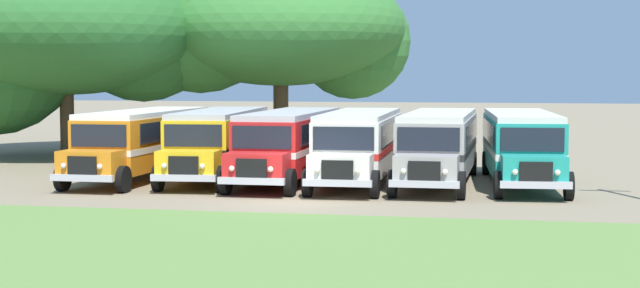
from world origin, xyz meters
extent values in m
plane|color=#84755B|center=(0.00, 0.00, 0.00)|extent=(220.00, 220.00, 0.00)
cube|color=olive|center=(0.00, -8.38, 0.00)|extent=(80.00, 11.54, 0.01)
cube|color=orange|center=(-7.69, 6.41, 1.55)|extent=(2.61, 9.23, 2.10)
cube|color=white|center=(-7.69, 6.41, 1.38)|extent=(2.64, 9.25, 0.24)
cube|color=black|center=(-6.42, 6.70, 2.05)|extent=(0.14, 8.00, 0.80)
cube|color=black|center=(-8.96, 6.73, 2.05)|extent=(0.14, 8.00, 0.80)
cube|color=silver|center=(-7.69, 6.41, 2.71)|extent=(2.53, 9.13, 0.22)
cube|color=orange|center=(-7.75, 1.11, 1.02)|extent=(2.22, 1.43, 1.05)
cube|color=black|center=(-7.76, 0.37, 1.05)|extent=(1.10, 0.11, 0.70)
cube|color=#B7B7BC|center=(-7.76, 0.33, 0.62)|extent=(2.40, 0.23, 0.24)
cube|color=black|center=(-7.75, 1.78, 2.05)|extent=(2.20, 0.09, 0.84)
cube|color=white|center=(-7.63, 11.03, 1.45)|extent=(0.90, 0.07, 1.30)
sphere|color=#EAE5C6|center=(-7.06, 0.31, 1.05)|extent=(0.20, 0.20, 0.20)
sphere|color=#EAE5C6|center=(-8.46, 0.33, 1.05)|extent=(0.20, 0.20, 0.20)
cylinder|color=black|center=(-6.55, 1.20, 0.50)|extent=(0.29, 1.00, 1.00)
cylinder|color=black|center=(-8.95, 1.23, 0.50)|extent=(0.29, 1.00, 1.00)
cylinder|color=black|center=(-6.45, 9.40, 0.50)|extent=(0.29, 1.00, 1.00)
cylinder|color=black|center=(-8.85, 9.43, 0.50)|extent=(0.29, 1.00, 1.00)
cube|color=yellow|center=(-4.65, 7.12, 1.55)|extent=(3.20, 9.36, 2.10)
cube|color=black|center=(-4.65, 7.12, 1.38)|extent=(3.23, 9.39, 0.24)
cube|color=black|center=(-3.41, 7.51, 2.05)|extent=(0.65, 7.98, 0.80)
cube|color=black|center=(-5.94, 7.32, 2.05)|extent=(0.65, 7.98, 0.80)
cube|color=#B2B2B7|center=(-4.65, 7.12, 2.71)|extent=(3.11, 9.26, 0.22)
cube|color=yellow|center=(-4.25, 1.83, 1.02)|extent=(2.30, 1.56, 1.05)
cube|color=black|center=(-4.19, 1.09, 1.05)|extent=(1.10, 0.18, 0.70)
cube|color=#B7B7BC|center=(-4.19, 1.05, 0.62)|extent=(2.41, 0.38, 0.24)
cube|color=black|center=(-4.30, 2.50, 2.05)|extent=(2.20, 0.23, 0.84)
cube|color=black|center=(-5.01, 11.72, 1.45)|extent=(0.90, 0.13, 1.30)
sphere|color=#EAE5C6|center=(-3.49, 1.10, 1.05)|extent=(0.20, 0.20, 0.20)
sphere|color=#EAE5C6|center=(-4.89, 0.99, 1.05)|extent=(0.20, 0.20, 0.20)
cylinder|color=black|center=(-3.06, 2.02, 0.50)|extent=(0.36, 1.02, 1.00)
cylinder|color=black|center=(-5.45, 1.84, 0.50)|extent=(0.36, 1.02, 1.00)
cylinder|color=black|center=(-3.69, 10.20, 0.50)|extent=(0.36, 1.02, 1.00)
cylinder|color=black|center=(-6.08, 10.02, 0.50)|extent=(0.36, 1.02, 1.00)
cube|color=red|center=(-1.50, 6.63, 1.55)|extent=(2.54, 9.21, 2.10)
cube|color=white|center=(-1.50, 6.63, 1.38)|extent=(2.57, 9.23, 0.24)
cube|color=black|center=(-0.23, 6.93, 2.05)|extent=(0.07, 8.00, 0.80)
cube|color=black|center=(-2.77, 6.94, 2.05)|extent=(0.07, 8.00, 0.80)
cube|color=#B2B2B7|center=(-1.50, 6.63, 2.71)|extent=(2.46, 9.11, 0.22)
cube|color=red|center=(-1.53, 1.33, 1.02)|extent=(2.21, 1.41, 1.05)
cube|color=black|center=(-1.53, 0.59, 1.05)|extent=(1.10, 0.10, 0.70)
cube|color=#B7B7BC|center=(-1.53, 0.55, 0.62)|extent=(2.40, 0.21, 0.24)
cube|color=black|center=(-1.52, 2.00, 2.05)|extent=(2.20, 0.07, 0.84)
cube|color=white|center=(-1.49, 11.25, 1.45)|extent=(0.90, 0.06, 1.30)
sphere|color=#EAE5C6|center=(-0.83, 0.54, 1.05)|extent=(0.20, 0.20, 0.20)
sphere|color=#EAE5C6|center=(-2.23, 0.55, 1.05)|extent=(0.20, 0.20, 0.20)
cylinder|color=black|center=(-0.33, 1.43, 0.50)|extent=(0.28, 1.00, 1.00)
cylinder|color=black|center=(-2.73, 1.44, 0.50)|extent=(0.28, 1.00, 1.00)
cylinder|color=black|center=(-0.29, 9.63, 0.50)|extent=(0.28, 1.00, 1.00)
cylinder|color=black|center=(-2.69, 9.64, 0.50)|extent=(0.28, 1.00, 1.00)
cube|color=silver|center=(1.38, 6.63, 1.55)|extent=(2.72, 9.26, 2.10)
cube|color=red|center=(1.38, 6.63, 1.38)|extent=(2.75, 9.28, 0.24)
cube|color=black|center=(2.64, 6.96, 2.05)|extent=(0.24, 8.00, 0.80)
cube|color=black|center=(0.10, 6.90, 2.05)|extent=(0.24, 8.00, 0.80)
cube|color=beige|center=(1.38, 6.63, 2.71)|extent=(2.64, 9.16, 0.22)
cube|color=silver|center=(1.50, 1.33, 1.02)|extent=(2.23, 1.45, 1.05)
cube|color=black|center=(1.52, 0.59, 1.05)|extent=(1.10, 0.13, 0.70)
cube|color=#B7B7BC|center=(1.52, 0.55, 0.62)|extent=(2.40, 0.26, 0.24)
cube|color=black|center=(1.49, 2.00, 2.05)|extent=(2.20, 0.11, 0.84)
cube|color=red|center=(1.26, 11.25, 1.45)|extent=(0.90, 0.08, 1.30)
sphere|color=#EAE5C6|center=(2.22, 0.56, 1.05)|extent=(0.20, 0.20, 0.20)
sphere|color=#EAE5C6|center=(0.82, 0.53, 1.05)|extent=(0.20, 0.20, 0.20)
cylinder|color=black|center=(2.70, 1.46, 0.50)|extent=(0.30, 1.01, 1.00)
cylinder|color=black|center=(0.30, 1.40, 0.50)|extent=(0.30, 1.01, 1.00)
cylinder|color=black|center=(2.50, 9.66, 0.50)|extent=(0.30, 1.01, 1.00)
cylinder|color=black|center=(0.10, 9.60, 0.50)|extent=(0.30, 1.01, 1.00)
cube|color=#9E9993|center=(4.54, 6.89, 1.55)|extent=(2.61, 9.23, 2.10)
cube|color=#282828|center=(4.54, 6.89, 1.38)|extent=(2.64, 9.25, 0.24)
cube|color=black|center=(5.82, 7.18, 2.05)|extent=(0.13, 8.00, 0.80)
cube|color=black|center=(3.28, 7.21, 2.05)|extent=(0.13, 8.00, 0.80)
cube|color=beige|center=(4.54, 6.89, 2.71)|extent=(2.53, 9.13, 0.22)
cube|color=#9E9993|center=(4.48, 1.59, 1.02)|extent=(2.22, 1.43, 1.05)
cube|color=black|center=(4.47, 0.85, 1.05)|extent=(1.10, 0.11, 0.70)
cube|color=#B7B7BC|center=(4.47, 0.81, 0.62)|extent=(2.40, 0.23, 0.24)
cube|color=black|center=(4.49, 2.26, 2.05)|extent=(2.20, 0.09, 0.84)
cube|color=#282828|center=(4.60, 11.51, 1.45)|extent=(0.90, 0.07, 1.30)
sphere|color=#EAE5C6|center=(5.17, 0.79, 1.05)|extent=(0.20, 0.20, 0.20)
sphere|color=#EAE5C6|center=(3.77, 0.81, 1.05)|extent=(0.20, 0.20, 0.20)
cylinder|color=black|center=(5.68, 1.68, 0.50)|extent=(0.29, 1.00, 1.00)
cylinder|color=black|center=(3.28, 1.71, 0.50)|extent=(0.29, 1.00, 1.00)
cylinder|color=black|center=(5.78, 9.88, 0.50)|extent=(0.29, 1.00, 1.00)
cylinder|color=black|center=(3.38, 9.91, 0.50)|extent=(0.29, 1.00, 1.00)
cube|color=teal|center=(7.74, 7.37, 1.55)|extent=(3.19, 9.36, 2.10)
cube|color=white|center=(7.74, 7.37, 1.38)|extent=(3.22, 9.38, 0.24)
cube|color=black|center=(8.98, 7.77, 2.05)|extent=(0.64, 7.98, 0.80)
cube|color=black|center=(6.45, 7.58, 2.05)|extent=(0.64, 7.98, 0.80)
cube|color=beige|center=(7.74, 7.37, 2.71)|extent=(3.10, 9.26, 0.22)
cube|color=teal|center=(8.14, 2.09, 1.02)|extent=(2.30, 1.56, 1.05)
cube|color=black|center=(8.19, 1.35, 1.05)|extent=(1.10, 0.18, 0.70)
cube|color=#B7B7BC|center=(8.19, 1.31, 0.62)|extent=(2.41, 0.38, 0.24)
cube|color=black|center=(8.09, 2.76, 2.05)|extent=(2.20, 0.23, 0.84)
cube|color=white|center=(7.39, 11.98, 1.45)|extent=(0.90, 0.13, 1.30)
sphere|color=#EAE5C6|center=(8.89, 1.35, 1.05)|extent=(0.20, 0.20, 0.20)
sphere|color=#EAE5C6|center=(7.50, 1.25, 1.05)|extent=(0.20, 0.20, 0.20)
cylinder|color=black|center=(9.32, 2.28, 0.50)|extent=(0.35, 1.02, 1.00)
cylinder|color=black|center=(6.93, 2.10, 0.50)|extent=(0.35, 1.02, 1.00)
cylinder|color=black|center=(8.71, 10.46, 0.50)|extent=(0.35, 1.02, 1.00)
cylinder|color=black|center=(6.31, 10.27, 0.50)|extent=(0.35, 1.02, 1.00)
cylinder|color=brown|center=(-4.85, 18.79, 2.23)|extent=(0.81, 0.81, 4.46)
ellipsoid|color=#33702D|center=(-4.85, 18.79, 6.79)|extent=(13.39, 13.28, 6.21)
sphere|color=#33702D|center=(-1.16, 20.35, 6.11)|extent=(6.32, 6.32, 6.32)
sphere|color=#33702D|center=(-8.95, 17.52, 7.49)|extent=(8.40, 8.40, 8.40)
sphere|color=#33702D|center=(-4.85, 22.10, 7.76)|extent=(6.42, 6.42, 6.42)
cylinder|color=brown|center=(-15.34, 14.76, 2.05)|extent=(0.73, 0.73, 4.09)
ellipsoid|color=#286028|center=(-15.34, 14.76, 6.63)|extent=(14.67, 14.84, 6.77)
sphere|color=#286028|center=(-11.70, 16.30, 6.85)|extent=(8.01, 8.01, 8.01)
sphere|color=#286028|center=(-15.34, 19.59, 7.30)|extent=(7.61, 7.61, 7.61)
camera|label=1|loc=(7.26, -31.47, 4.40)|focal=53.68mm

